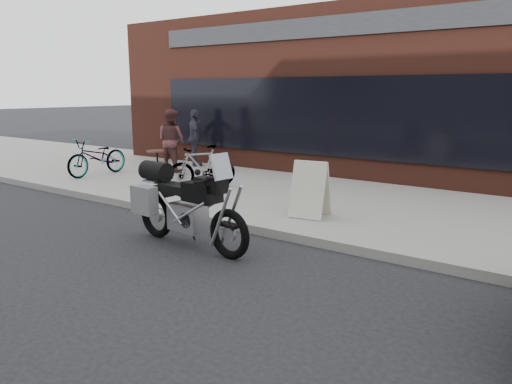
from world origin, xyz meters
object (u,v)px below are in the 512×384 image
object	(u,v)px
sandwich_sign	(310,189)
bicycle_front	(97,157)
motorcycle	(182,204)
cafe_patron_right	(195,138)
cafe_table	(157,151)
bicycle_rear	(202,167)
cafe_patron_left	(171,140)

from	to	relation	value
sandwich_sign	bicycle_front	bearing A→B (deg)	167.70
motorcycle	cafe_patron_right	bearing A→B (deg)	136.08
cafe_table	cafe_patron_right	world-z (taller)	cafe_patron_right
sandwich_sign	cafe_patron_right	distance (m)	6.65
motorcycle	bicycle_rear	bearing A→B (deg)	132.32
bicycle_rear	cafe_patron_left	distance (m)	2.75
bicycle_rear	cafe_patron_right	bearing A→B (deg)	163.02
motorcycle	bicycle_rear	size ratio (longest dim) A/B	1.45
bicycle_front	cafe_patron_right	xyz separation A→B (m)	(0.96, 2.74, 0.35)
cafe_table	cafe_patron_left	size ratio (longest dim) A/B	0.38
cafe_patron_left	cafe_patron_right	bearing A→B (deg)	-85.61
bicycle_front	sandwich_sign	bearing A→B (deg)	-6.87
bicycle_rear	cafe_patron_right	size ratio (longest dim) A/B	0.98
motorcycle	cafe_patron_left	xyz separation A→B (m)	(-4.67, 4.40, 0.36)
cafe_table	bicycle_front	bearing A→B (deg)	-78.72
motorcycle	cafe_patron_left	size ratio (longest dim) A/B	1.39
motorcycle	bicycle_front	size ratio (longest dim) A/B	1.29
bicycle_rear	bicycle_front	bearing A→B (deg)	-147.89
bicycle_rear	sandwich_sign	size ratio (longest dim) A/B	1.65
motorcycle	bicycle_rear	xyz separation A→B (m)	(-2.32, 3.03, -0.01)
cafe_patron_left	cafe_table	bearing A→B (deg)	-33.45
motorcycle	cafe_patron_right	distance (m)	7.32
bicycle_front	cafe_patron_right	size ratio (longest dim) A/B	1.11
sandwich_sign	cafe_table	size ratio (longest dim) A/B	1.52
bicycle_rear	cafe_patron_right	xyz separation A→B (m)	(-2.50, 2.48, 0.34)
sandwich_sign	cafe_table	distance (m)	7.90
motorcycle	cafe_patron_right	world-z (taller)	cafe_patron_right
bicycle_rear	cafe_patron_left	world-z (taller)	cafe_patron_left
bicycle_rear	cafe_patron_right	distance (m)	3.54
motorcycle	cafe_table	distance (m)	8.26
motorcycle	bicycle_rear	world-z (taller)	motorcycle
cafe_table	cafe_patron_left	world-z (taller)	cafe_patron_left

